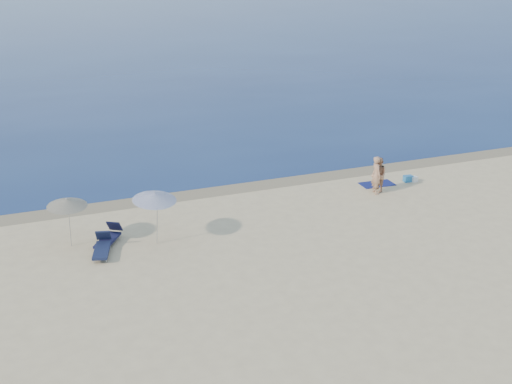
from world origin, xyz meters
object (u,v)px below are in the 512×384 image
person_left (376,175)px  blue_cooler (408,179)px  person_right (379,175)px  umbrella_near (154,196)px

person_left → blue_cooler: person_left is taller
person_left → person_right: bearing=-49.4°
person_right → umbrella_near: bearing=-79.1°
person_right → umbrella_near: (-11.94, -1.81, 1.16)m
person_left → blue_cooler: size_ratio=4.17×
blue_cooler → umbrella_near: bearing=-165.4°
person_left → umbrella_near: size_ratio=0.82×
person_right → blue_cooler: (2.32, 0.70, -0.73)m
person_left → person_right: person_left is taller
person_left → person_right: 0.28m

